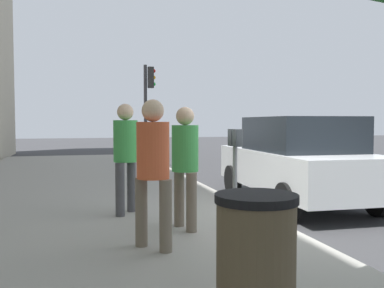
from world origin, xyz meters
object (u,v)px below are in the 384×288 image
Objects in this scene: traffic_signal at (148,97)px; parking_meter at (235,155)px; parking_officer at (126,149)px; parked_sedan_near at (297,160)px; pedestrian_at_meter at (185,158)px; pedestrian_bystander at (153,161)px; trash_bin at (256,265)px.

parking_meter is at bearing 178.96° from traffic_signal.
parking_officer is (0.97, 1.55, 0.06)m from parking_meter.
pedestrian_at_meter is at bearing 124.37° from parked_sedan_near.
traffic_signal reaches higher than parking_officer.
trash_bin is at bearing -119.30° from pedestrian_bystander.
parking_officer reaches higher than trash_bin.
pedestrian_at_meter is 0.48× the size of traffic_signal.
parking_officer is at bearing 57.98° from parking_meter.
pedestrian_bystander reaches higher than pedestrian_at_meter.
pedestrian_bystander is at bearing -52.95° from parking_officer.
parked_sedan_near reaches higher than trash_bin.
parking_officer reaches higher than parking_meter.
parking_officer is 1.80× the size of trash_bin.
parking_officer is at bearing 106.66° from pedestrian_at_meter.
pedestrian_bystander is at bearing 126.59° from parking_meter.
trash_bin is (-2.21, -0.35, -0.55)m from pedestrian_bystander.
pedestrian_at_meter reaches higher than parking_meter.
pedestrian_at_meter is 3.45m from parked_sedan_near.
traffic_signal is at bearing -5.71° from trash_bin.
parked_sedan_near is 8.03m from traffic_signal.
pedestrian_at_meter is (-0.25, 0.84, -0.00)m from parking_meter.
pedestrian_at_meter is at bearing 15.73° from pedestrian_bystander.
pedestrian_at_meter is 1.71× the size of trash_bin.
pedestrian_bystander reaches higher than parking_meter.
parked_sedan_near is 5.86m from trash_bin.
trash_bin is (-4.98, 3.08, -0.24)m from parked_sedan_near.
parking_officer reaches higher than pedestrian_bystander.
parking_officer is at bearing 54.62° from pedestrian_bystander.
parking_meter is 0.39× the size of traffic_signal.
traffic_signal is at bearing 42.84° from pedestrian_bystander.
parking_meter is at bearing -18.41° from trash_bin.
trash_bin is (-4.25, -0.46, -0.57)m from parking_officer.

